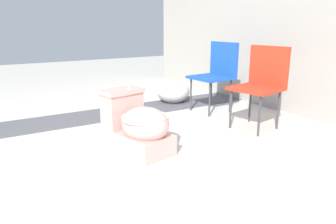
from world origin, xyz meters
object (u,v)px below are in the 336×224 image
object	(u,v)px
folding_chair_middle	(262,78)
boulder_near	(173,92)
toilet	(138,126)
folding_chair_left	(217,69)

from	to	relation	value
folding_chair_middle	boulder_near	world-z (taller)	folding_chair_middle
toilet	folding_chair_left	size ratio (longest dim) A/B	0.83
folding_chair_middle	toilet	bearing A→B (deg)	-12.48
toilet	boulder_near	bearing A→B (deg)	126.01
folding_chair_left	toilet	bearing A→B (deg)	22.22
boulder_near	folding_chair_middle	bearing A→B (deg)	8.14
toilet	folding_chair_left	world-z (taller)	folding_chair_left
toilet	folding_chair_middle	distance (m)	1.42
folding_chair_middle	boulder_near	distance (m)	1.44
boulder_near	toilet	bearing A→B (deg)	-41.79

